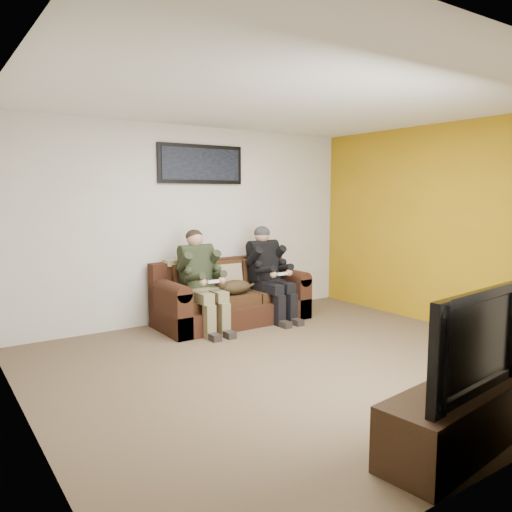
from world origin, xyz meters
TOP-DOWN VIEW (x-y plane):
  - floor at (0.00, 0.00)m, footprint 5.00×5.00m
  - ceiling at (0.00, 0.00)m, footprint 5.00×5.00m
  - wall_back at (0.00, 2.25)m, footprint 5.00×0.00m
  - wall_left at (-2.50, 0.00)m, footprint 0.00×4.50m
  - wall_right at (2.50, 0.00)m, footprint 0.00×4.50m
  - accent_wall_right at (2.49, 0.00)m, footprint 0.00×4.50m
  - sofa at (0.32, 1.82)m, footprint 2.02×0.87m
  - throw_pillow at (0.32, 1.86)m, footprint 0.39×0.18m
  - throw_blanket at (-0.29, 2.08)m, footprint 0.41×0.20m
  - person_left at (-0.20, 1.65)m, footprint 0.51×0.87m
  - person_right at (0.83, 1.65)m, footprint 0.51×0.86m
  - cat at (0.26, 1.64)m, footprint 0.66×0.26m
  - framed_poster at (0.12, 2.22)m, footprint 1.25×0.05m
  - tv_stand at (-0.20, -1.95)m, footprint 1.40×0.59m
  - television at (-0.20, -1.95)m, footprint 1.19×0.29m

SIDE VIEW (x-z plane):
  - floor at x=0.00m, z-range 0.00..0.00m
  - tv_stand at x=-0.20m, z-range 0.00..0.43m
  - sofa at x=0.32m, z-range -0.10..0.72m
  - cat at x=0.26m, z-range 0.38..0.62m
  - throw_pillow at x=0.32m, z-range 0.40..0.78m
  - person_left at x=-0.20m, z-range 0.07..1.33m
  - person_right at x=0.83m, z-range 0.07..1.34m
  - television at x=-0.20m, z-range 0.43..1.11m
  - throw_blanket at x=-0.29m, z-range 0.79..0.86m
  - wall_back at x=0.00m, z-range -1.20..3.80m
  - wall_left at x=-2.50m, z-range -0.95..3.55m
  - wall_right at x=2.50m, z-range -0.95..3.55m
  - accent_wall_right at x=2.49m, z-range -0.95..3.55m
  - framed_poster at x=0.12m, z-range 1.84..2.36m
  - ceiling at x=0.00m, z-range 2.60..2.60m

